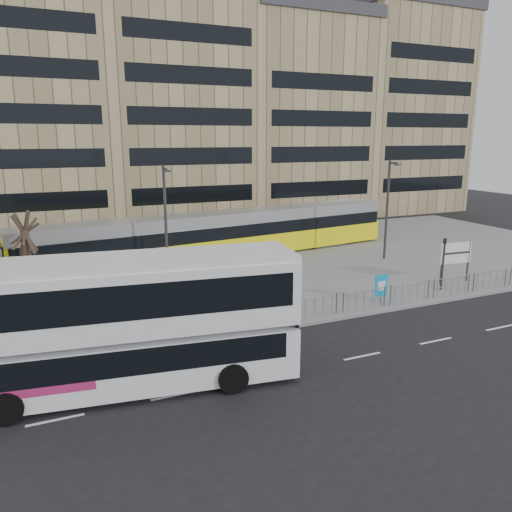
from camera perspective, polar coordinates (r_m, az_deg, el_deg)
name	(u,v)px	position (r m, az deg, el deg)	size (l,w,h in m)	color
ground	(277,331)	(23.95, 2.44, -8.51)	(120.00, 120.00, 0.00)	black
plaza	(200,269)	(34.55, -6.38, -1.52)	(64.00, 24.00, 0.15)	slate
kerb	(277,329)	(23.96, 2.39, -8.30)	(64.00, 0.25, 0.17)	gray
building_row	(146,98)	(55.50, -12.44, 17.24)	(70.40, 18.40, 31.20)	brown
pedestrian_barrier	(309,302)	(24.91, 6.10, -5.29)	(32.07, 0.07, 1.10)	gray
road_markings	(342,360)	(21.24, 9.80, -11.67)	(62.00, 0.12, 0.01)	white
double_decker_bus	(126,320)	(18.42, -14.61, -7.06)	(12.45, 4.46, 4.87)	white
tram	(221,235)	(36.99, -3.97, 2.38)	(29.19, 6.48, 3.43)	yellow
station_sign	(456,255)	(33.02, 21.87, 0.13)	(2.19, 0.29, 2.52)	#2D2D30
ad_panel	(381,286)	(27.98, 14.12, -3.35)	(0.83, 0.13, 1.55)	#2D2D30
pedestrian	(180,303)	(24.86, -8.67, -5.39)	(0.61, 0.40, 1.68)	black
traffic_light_west	(105,306)	(21.69, -16.87, -5.50)	(0.23, 0.25, 3.10)	#2D2D30
traffic_light_east	(444,257)	(31.06, 20.65, -0.12)	(0.20, 0.23, 3.10)	#2D2D30
lamp_post_west	(166,219)	(30.83, -10.27, 4.18)	(0.45, 1.04, 7.17)	#2D2D30
lamp_post_east	(388,205)	(37.56, 14.83, 5.62)	(0.45, 1.04, 7.22)	#2D2D30
bare_tree	(22,208)	(29.65, -25.20, 4.98)	(4.11, 4.11, 6.97)	#31231B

